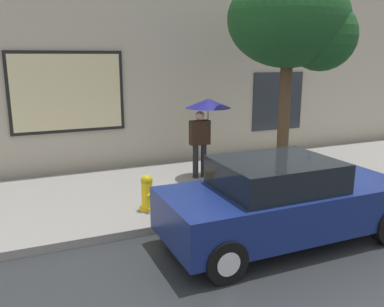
{
  "coord_description": "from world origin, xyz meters",
  "views": [
    {
      "loc": [
        -4.39,
        -5.39,
        3.08
      ],
      "look_at": [
        -1.27,
        1.8,
        1.2
      ],
      "focal_mm": 38.02,
      "sensor_mm": 36.0,
      "label": 1
    }
  ],
  "objects_px": {
    "pedestrian_with_umbrella": "(206,114)",
    "street_tree": "(296,24)",
    "parked_car": "(283,201)",
    "fire_hydrant": "(147,193)"
  },
  "relations": [
    {
      "from": "pedestrian_with_umbrella",
      "to": "street_tree",
      "type": "distance_m",
      "value": 2.85
    },
    {
      "from": "parked_car",
      "to": "street_tree",
      "type": "bearing_deg",
      "value": 51.97
    },
    {
      "from": "parked_car",
      "to": "street_tree",
      "type": "relative_size",
      "value": 0.88
    },
    {
      "from": "parked_car",
      "to": "street_tree",
      "type": "xyz_separation_m",
      "value": [
        1.84,
        2.36,
        3.06
      ]
    },
    {
      "from": "parked_car",
      "to": "fire_hydrant",
      "type": "relative_size",
      "value": 5.92
    },
    {
      "from": "street_tree",
      "to": "pedestrian_with_umbrella",
      "type": "bearing_deg",
      "value": 144.96
    },
    {
      "from": "parked_car",
      "to": "fire_hydrant",
      "type": "height_order",
      "value": "parked_car"
    },
    {
      "from": "parked_car",
      "to": "street_tree",
      "type": "distance_m",
      "value": 4.28
    },
    {
      "from": "fire_hydrant",
      "to": "street_tree",
      "type": "bearing_deg",
      "value": 6.97
    },
    {
      "from": "fire_hydrant",
      "to": "street_tree",
      "type": "distance_m",
      "value": 4.91
    }
  ]
}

